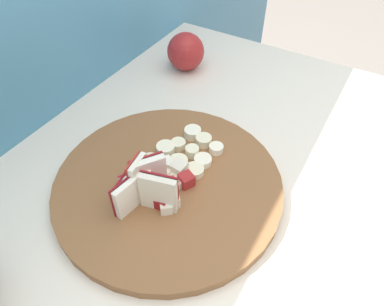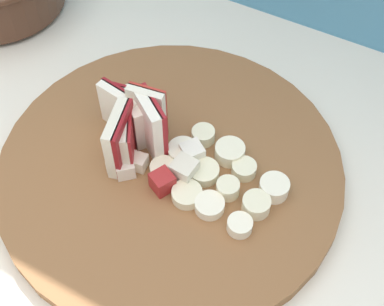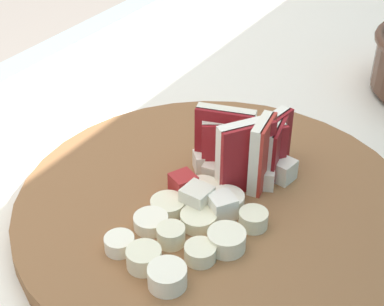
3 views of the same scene
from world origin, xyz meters
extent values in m
cube|color=#4C8EB2|center=(0.00, 0.34, 0.74)|extent=(2.40, 0.04, 1.48)
cylinder|color=brown|center=(0.07, 0.05, 0.89)|extent=(0.34, 0.34, 0.02)
cube|color=maroon|center=(0.03, 0.03, 0.93)|extent=(0.02, 0.05, 0.06)
cube|color=beige|center=(0.02, 0.03, 0.93)|extent=(0.02, 0.05, 0.06)
cube|color=maroon|center=(0.03, 0.04, 0.92)|extent=(0.02, 0.04, 0.05)
cube|color=beige|center=(0.03, 0.03, 0.92)|extent=(0.03, 0.04, 0.05)
cube|color=maroon|center=(0.02, 0.07, 0.92)|extent=(0.04, 0.03, 0.05)
cube|color=white|center=(0.02, 0.06, 0.92)|extent=(0.04, 0.04, 0.05)
cube|color=maroon|center=(0.04, 0.06, 0.93)|extent=(0.04, 0.03, 0.06)
cube|color=white|center=(0.04, 0.06, 0.93)|extent=(0.05, 0.04, 0.06)
cube|color=maroon|center=(0.00, 0.07, 0.92)|extent=(0.05, 0.01, 0.05)
cube|color=white|center=(0.00, 0.06, 0.92)|extent=(0.05, 0.02, 0.05)
cube|color=#B22D23|center=(0.03, 0.07, 0.93)|extent=(0.04, 0.01, 0.06)
cube|color=#EFE5CC|center=(0.03, 0.07, 0.93)|extent=(0.04, 0.01, 0.06)
cube|color=maroon|center=(0.01, 0.08, 0.92)|extent=(0.04, 0.01, 0.05)
cube|color=white|center=(0.01, 0.07, 0.92)|extent=(0.04, 0.02, 0.05)
cube|color=white|center=(0.08, 0.06, 0.91)|extent=(0.03, 0.03, 0.02)
cube|color=maroon|center=(0.02, 0.03, 0.91)|extent=(0.02, 0.02, 0.02)
cube|color=#EFE5CC|center=(0.01, 0.08, 0.91)|extent=(0.02, 0.02, 0.02)
cube|color=#EFE5CC|center=(0.03, 0.07, 0.91)|extent=(0.02, 0.02, 0.02)
cube|color=#EFE5CC|center=(0.04, 0.03, 0.91)|extent=(0.02, 0.02, 0.02)
cube|color=#A32323|center=(0.07, 0.02, 0.91)|extent=(0.03, 0.03, 0.02)
cube|color=#EFE5CC|center=(0.02, 0.02, 0.91)|extent=(0.02, 0.02, 0.02)
cube|color=white|center=(0.03, 0.02, 0.91)|extent=(0.02, 0.02, 0.02)
cube|color=beige|center=(0.09, 0.04, 0.91)|extent=(0.02, 0.02, 0.02)
cylinder|color=#F4EAC6|center=(0.07, 0.03, 0.90)|extent=(0.03, 0.03, 0.01)
cylinder|color=beige|center=(0.10, 0.02, 0.90)|extent=(0.03, 0.03, 0.01)
cylinder|color=white|center=(0.12, 0.02, 0.90)|extent=(0.03, 0.03, 0.01)
cylinder|color=white|center=(0.16, 0.01, 0.90)|extent=(0.02, 0.02, 0.01)
cylinder|color=white|center=(0.07, 0.06, 0.91)|extent=(0.03, 0.03, 0.01)
cylinder|color=beige|center=(0.10, 0.05, 0.90)|extent=(0.03, 0.03, 0.01)
cylinder|color=beige|center=(0.13, 0.04, 0.91)|extent=(0.02, 0.02, 0.01)
cylinder|color=beige|center=(0.16, 0.04, 0.91)|extent=(0.03, 0.03, 0.02)
cylinder|color=beige|center=(0.08, 0.09, 0.91)|extent=(0.02, 0.02, 0.01)
cylinder|color=#F4EAC6|center=(0.11, 0.08, 0.91)|extent=(0.03, 0.03, 0.02)
cylinder|color=beige|center=(0.13, 0.07, 0.90)|extent=(0.02, 0.02, 0.01)
cylinder|color=white|center=(0.17, 0.06, 0.91)|extent=(0.03, 0.03, 0.02)
sphere|color=#A32323|center=(0.37, 0.20, 0.92)|extent=(0.08, 0.08, 0.08)
camera|label=1|loc=(-0.20, -0.15, 1.29)|focal=32.42mm
camera|label=2|loc=(0.23, -0.21, 1.33)|focal=50.67mm
camera|label=3|loc=(0.41, 0.23, 1.21)|focal=54.45mm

